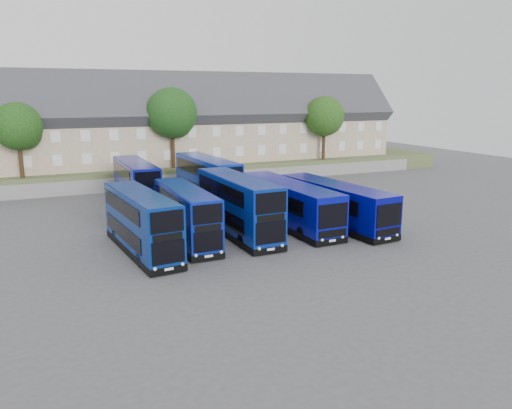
{
  "coord_description": "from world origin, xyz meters",
  "views": [
    {
      "loc": [
        -12.87,
        -30.96,
        10.44
      ],
      "look_at": [
        2.32,
        2.8,
        2.2
      ],
      "focal_mm": 35.0,
      "sensor_mm": 36.0,
      "label": 1
    }
  ],
  "objects_px": {
    "tree_mid": "(173,115)",
    "tree_east": "(325,118)",
    "tree_far": "(335,113)",
    "tree_west": "(19,128)",
    "dd_front_left": "(142,224)",
    "coach_east_a": "(288,204)",
    "dd_front_mid": "(186,216)"
  },
  "relations": [
    {
      "from": "dd_front_left",
      "to": "dd_front_mid",
      "type": "distance_m",
      "value": 3.6
    },
    {
      "from": "dd_front_mid",
      "to": "tree_west",
      "type": "distance_m",
      "value": 25.44
    },
    {
      "from": "dd_front_mid",
      "to": "dd_front_left",
      "type": "bearing_deg",
      "value": -161.16
    },
    {
      "from": "dd_front_left",
      "to": "tree_west",
      "type": "xyz_separation_m",
      "value": [
        -7.19,
        23.69,
        5.07
      ]
    },
    {
      "from": "tree_mid",
      "to": "tree_far",
      "type": "bearing_deg",
      "value": 14.04
    },
    {
      "from": "tree_far",
      "to": "coach_east_a",
      "type": "bearing_deg",
      "value": -128.53
    },
    {
      "from": "tree_mid",
      "to": "tree_far",
      "type": "xyz_separation_m",
      "value": [
        26.0,
        6.5,
        -0.34
      ]
    },
    {
      "from": "dd_front_left",
      "to": "tree_mid",
      "type": "distance_m",
      "value": 26.46
    },
    {
      "from": "dd_front_mid",
      "to": "tree_east",
      "type": "height_order",
      "value": "tree_east"
    },
    {
      "from": "coach_east_a",
      "to": "tree_far",
      "type": "relative_size",
      "value": 1.49
    },
    {
      "from": "dd_front_mid",
      "to": "coach_east_a",
      "type": "height_order",
      "value": "dd_front_mid"
    },
    {
      "from": "dd_front_left",
      "to": "tree_west",
      "type": "height_order",
      "value": "tree_west"
    },
    {
      "from": "coach_east_a",
      "to": "tree_far",
      "type": "bearing_deg",
      "value": 50.04
    },
    {
      "from": "tree_far",
      "to": "tree_east",
      "type": "bearing_deg",
      "value": -130.6
    },
    {
      "from": "coach_east_a",
      "to": "tree_mid",
      "type": "height_order",
      "value": "tree_mid"
    },
    {
      "from": "dd_front_left",
      "to": "coach_east_a",
      "type": "height_order",
      "value": "dd_front_left"
    },
    {
      "from": "tree_mid",
      "to": "dd_front_mid",
      "type": "bearing_deg",
      "value": -103.18
    },
    {
      "from": "dd_front_mid",
      "to": "coach_east_a",
      "type": "bearing_deg",
      "value": 8.08
    },
    {
      "from": "dd_front_left",
      "to": "tree_far",
      "type": "bearing_deg",
      "value": 35.8
    },
    {
      "from": "tree_west",
      "to": "tree_far",
      "type": "distance_m",
      "value": 42.58
    },
    {
      "from": "dd_front_mid",
      "to": "tree_west",
      "type": "xyz_separation_m",
      "value": [
        -10.61,
        22.55,
        5.14
      ]
    },
    {
      "from": "dd_front_left",
      "to": "tree_mid",
      "type": "bearing_deg",
      "value": 64.39
    },
    {
      "from": "tree_mid",
      "to": "tree_east",
      "type": "xyz_separation_m",
      "value": [
        20.0,
        -0.5,
        -0.68
      ]
    },
    {
      "from": "coach_east_a",
      "to": "tree_far",
      "type": "height_order",
      "value": "tree_far"
    },
    {
      "from": "tree_far",
      "to": "dd_front_left",
      "type": "bearing_deg",
      "value": -138.59
    },
    {
      "from": "dd_front_left",
      "to": "tree_mid",
      "type": "relative_size",
      "value": 1.13
    },
    {
      "from": "coach_east_a",
      "to": "tree_west",
      "type": "relative_size",
      "value": 1.69
    },
    {
      "from": "coach_east_a",
      "to": "tree_west",
      "type": "bearing_deg",
      "value": 130.92
    },
    {
      "from": "coach_east_a",
      "to": "dd_front_left",
      "type": "bearing_deg",
      "value": -170.51
    },
    {
      "from": "dd_front_left",
      "to": "coach_east_a",
      "type": "distance_m",
      "value": 12.48
    },
    {
      "from": "tree_west",
      "to": "tree_east",
      "type": "bearing_deg",
      "value": 0.0
    },
    {
      "from": "tree_mid",
      "to": "tree_east",
      "type": "bearing_deg",
      "value": -1.43
    }
  ]
}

